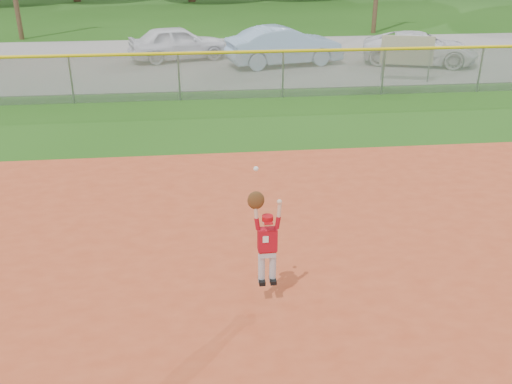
% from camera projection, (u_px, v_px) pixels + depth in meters
% --- Properties ---
extents(ground, '(120.00, 120.00, 0.00)m').
position_uv_depth(ground, '(173.00, 266.00, 9.36)').
color(ground, '#1F4E12').
rests_on(ground, ground).
extents(parking_strip, '(44.00, 10.00, 0.03)m').
position_uv_depth(parking_strip, '(182.00, 61.00, 23.78)').
color(parking_strip, gray).
rests_on(parking_strip, ground).
extents(car_white_a, '(4.35, 2.62, 1.38)m').
position_uv_depth(car_white_a, '(178.00, 43.00, 23.62)').
color(car_white_a, white).
rests_on(car_white_a, parking_strip).
extents(car_blue, '(4.80, 2.56, 1.50)m').
position_uv_depth(car_blue, '(284.00, 46.00, 22.68)').
color(car_blue, '#98BCE3').
rests_on(car_blue, parking_strip).
extents(car_white_b, '(4.92, 3.46, 1.25)m').
position_uv_depth(car_white_b, '(420.00, 48.00, 22.94)').
color(car_white_b, white).
rests_on(car_white_b, parking_strip).
extents(sponsor_sign, '(1.78, 0.55, 1.63)m').
position_uv_depth(sponsor_sign, '(407.00, 52.00, 20.15)').
color(sponsor_sign, gray).
rests_on(sponsor_sign, ground).
extents(outfield_fence, '(40.06, 0.10, 1.55)m').
position_uv_depth(outfield_fence, '(179.00, 73.00, 18.01)').
color(outfield_fence, gray).
rests_on(outfield_fence, ground).
extents(ballplayer, '(0.48, 0.21, 1.83)m').
position_uv_depth(ballplayer, '(266.00, 238.00, 8.04)').
color(ballplayer, silver).
rests_on(ballplayer, ground).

